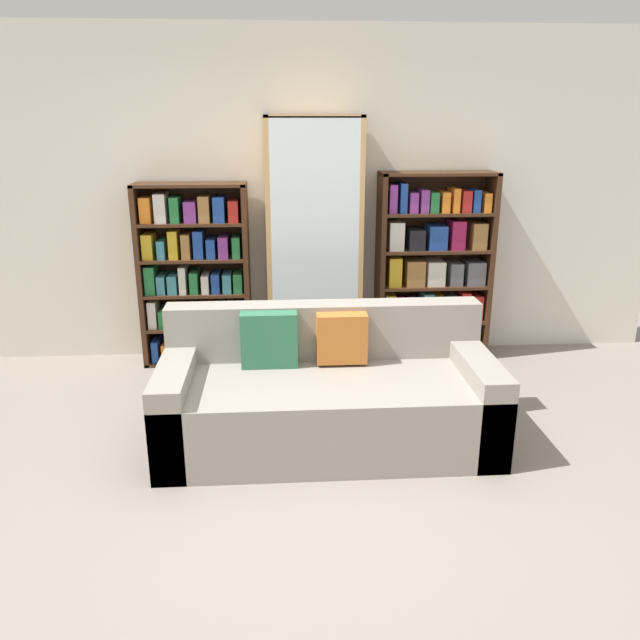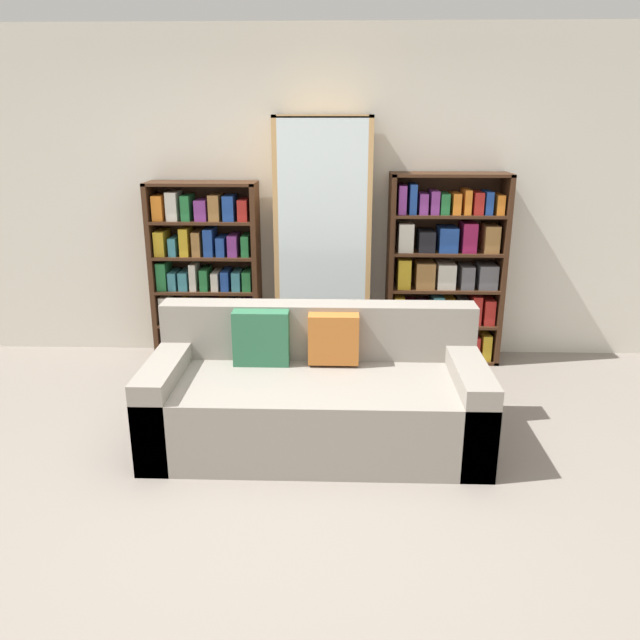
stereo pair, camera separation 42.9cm
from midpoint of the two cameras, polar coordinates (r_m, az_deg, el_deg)
name	(u,v)px [view 2 (the right image)]	position (r m, az deg, el deg)	size (l,w,h in m)	color
ground_plane	(285,487)	(3.63, 0.25, -15.16)	(16.00, 16.00, 0.00)	gray
wall_back	(305,198)	(5.32, 0.97, 11.10)	(6.32, 0.06, 2.70)	silver
couch	(316,397)	(3.99, 2.74, -7.08)	(2.07, 0.92, 0.82)	gray
bookshelf_left	(206,274)	(5.30, -8.14, 4.11)	(0.89, 0.32, 1.50)	#3D2314
display_cabinet	(323,243)	(5.15, 2.68, 6.99)	(0.77, 0.36, 2.01)	tan
bookshelf_right	(445,274)	(5.33, 13.61, 4.08)	(0.95, 0.32, 1.57)	#3D2314
wine_bottle	(382,370)	(4.83, 8.19, -4.59)	(0.07, 0.07, 0.35)	black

